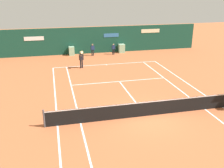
# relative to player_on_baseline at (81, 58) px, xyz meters

# --- Properties ---
(ground_plane) EXTENTS (80.00, 80.00, 0.01)m
(ground_plane) POSITION_rel_player_on_baseline_xyz_m (2.58, -10.43, -0.97)
(ground_plane) COLOR #BC6038
(tennis_net) EXTENTS (12.10, 0.10, 1.07)m
(tennis_net) POSITION_rel_player_on_baseline_xyz_m (2.58, -11.01, -0.46)
(tennis_net) COLOR #4C4C51
(tennis_net) RESTS_ON ground_plane
(sponsor_back_wall) EXTENTS (25.00, 1.02, 3.08)m
(sponsor_back_wall) POSITION_rel_player_on_baseline_xyz_m (2.59, 5.96, 0.52)
(sponsor_back_wall) COLOR #144233
(sponsor_back_wall) RESTS_ON ground_plane
(player_on_baseline) EXTENTS (0.49, 0.83, 1.84)m
(player_on_baseline) POSITION_rel_player_on_baseline_xyz_m (0.00, 0.00, 0.00)
(player_on_baseline) COLOR black
(player_on_baseline) RESTS_ON ground_plane
(ball_kid_left_post) EXTENTS (0.45, 0.19, 1.36)m
(ball_kid_left_post) POSITION_rel_player_on_baseline_xyz_m (1.84, 4.63, -0.19)
(ball_kid_left_post) COLOR black
(ball_kid_left_post) RESTS_ON ground_plane
(ball_kid_centre_post) EXTENTS (0.42, 0.18, 1.27)m
(ball_kid_centre_post) POSITION_rel_player_on_baseline_xyz_m (4.30, 4.63, -0.24)
(ball_kid_centre_post) COLOR black
(ball_kid_centre_post) RESTS_ON ground_plane
(tennis_ball_mid_court) EXTENTS (0.07, 0.07, 0.07)m
(tennis_ball_mid_court) POSITION_rel_player_on_baseline_xyz_m (5.55, -4.69, -0.94)
(tennis_ball_mid_court) COLOR #CCE033
(tennis_ball_mid_court) RESTS_ON ground_plane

